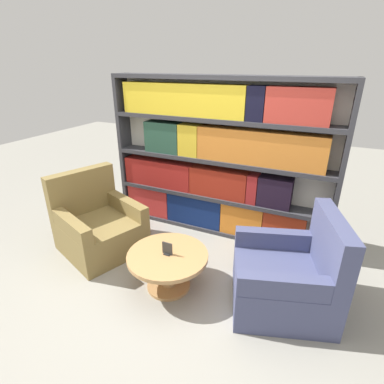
% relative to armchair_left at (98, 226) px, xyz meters
% --- Properties ---
extents(ground_plane, '(14.00, 14.00, 0.00)m').
position_rel_armchair_left_xyz_m(ground_plane, '(1.13, -0.37, -0.30)').
color(ground_plane, gray).
extents(bookshelf, '(2.81, 0.30, 1.96)m').
position_rel_armchair_left_xyz_m(bookshelf, '(1.10, 1.01, 0.67)').
color(bookshelf, silver).
rests_on(bookshelf, ground_plane).
extents(armchair_left, '(1.09, 1.07, 0.92)m').
position_rel_armchair_left_xyz_m(armchair_left, '(0.00, 0.00, 0.00)').
color(armchair_left, olive).
rests_on(armchair_left, ground_plane).
extents(armchair_right, '(1.07, 1.04, 0.92)m').
position_rel_armchair_left_xyz_m(armchair_right, '(2.20, -0.00, 0.00)').
color(armchair_right, '#42476B').
rests_on(armchair_right, ground_plane).
extents(coffee_table, '(0.79, 0.79, 0.39)m').
position_rel_armchair_left_xyz_m(coffee_table, '(1.10, -0.27, -0.01)').
color(coffee_table, '#AD7F4C').
rests_on(coffee_table, ground_plane).
extents(table_sign, '(0.10, 0.06, 0.13)m').
position_rel_armchair_left_xyz_m(table_sign, '(1.10, -0.27, 0.15)').
color(table_sign, black).
rests_on(table_sign, coffee_table).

